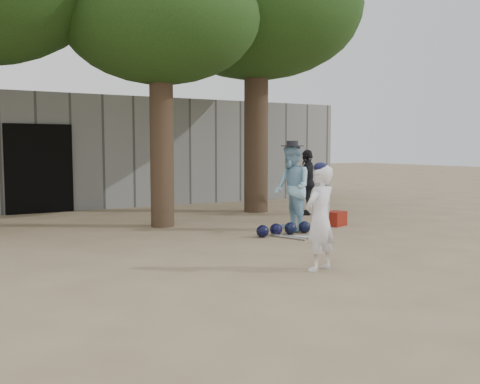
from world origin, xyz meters
TOP-DOWN VIEW (x-y plane):
  - ground at (0.00, 0.00)m, footprint 70.00×70.00m
  - boy_player at (0.94, -0.53)m, footprint 0.58×0.45m
  - spectator_blue at (2.56, 2.38)m, footprint 0.78×0.93m
  - spectator_dark at (4.35, 4.25)m, footprint 0.90×0.94m
  - red_bag at (3.75, 2.49)m, footprint 0.50×0.45m
  - back_building at (-0.00, 10.33)m, footprint 16.00×5.24m
  - helmet_row at (2.14, 2.05)m, footprint 1.19×0.27m
  - bat_pile at (2.19, 1.59)m, footprint 0.82×0.83m
  - tree_row at (0.74, 5.02)m, footprint 11.40×5.80m

SIDE VIEW (x-z plane):
  - ground at x=0.00m, z-range 0.00..0.00m
  - bat_pile at x=2.19m, z-range 0.00..0.06m
  - helmet_row at x=2.14m, z-range 0.00..0.23m
  - red_bag at x=3.75m, z-range 0.00..0.30m
  - boy_player at x=0.94m, z-range 0.00..1.40m
  - spectator_dark at x=4.35m, z-range 0.00..1.57m
  - spectator_blue at x=2.56m, z-range 0.00..1.69m
  - back_building at x=0.00m, z-range 0.00..3.00m
  - tree_row at x=0.74m, z-range 1.34..8.03m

